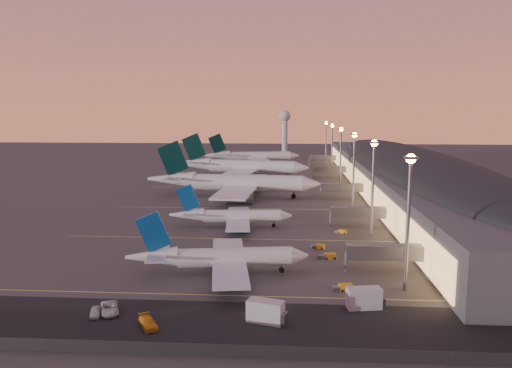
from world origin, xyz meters
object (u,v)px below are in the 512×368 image
object	(u,v)px
baggage_tug_b	(328,256)
baggage_tug_c	(341,232)
catering_truck_a	(267,312)
service_van_b	(148,323)
airliner_narrow_south	(219,258)
radar_tower	(285,124)
catering_truck_b	(366,299)
service_van_c	(110,308)
airliner_narrow_north	(231,216)
airliner_wide_far	(251,156)
baggage_tug_d	(318,247)
airliner_wide_near	(233,183)
service_van_a	(95,312)
baggage_tug_a	(343,288)
airliner_wide_mid	(240,166)

from	to	relation	value
baggage_tug_b	baggage_tug_c	world-z (taller)	baggage_tug_b
catering_truck_a	service_van_b	bearing A→B (deg)	-154.22
airliner_narrow_south	service_van_b	bearing A→B (deg)	-114.59
radar_tower	baggage_tug_c	world-z (taller)	radar_tower
catering_truck_b	service_van_c	distance (m)	43.57
catering_truck_b	airliner_narrow_north	bearing A→B (deg)	108.23
airliner_narrow_south	catering_truck_a	world-z (taller)	airliner_narrow_south
service_van_c	baggage_tug_b	bearing A→B (deg)	17.53
airliner_wide_far	radar_tower	bearing A→B (deg)	68.39
airliner_narrow_south	catering_truck_b	size ratio (longest dim) A/B	5.63
catering_truck_a	baggage_tug_d	world-z (taller)	catering_truck_a
baggage_tug_d	service_van_c	xyz separation A→B (m)	(-37.24, -41.51, 0.36)
service_van_b	airliner_wide_far	bearing A→B (deg)	58.88
catering_truck_a	service_van_c	world-z (taller)	catering_truck_a
airliner_wide_near	service_van_a	distance (m)	112.84
airliner_wide_far	catering_truck_b	size ratio (longest dim) A/B	8.80
airliner_wide_near	catering_truck_b	distance (m)	111.62
radar_tower	baggage_tug_a	distance (m)	301.97
baggage_tug_b	baggage_tug_c	xyz separation A→B (m)	(5.35, 23.71, -0.10)
airliner_wide_far	catering_truck_a	world-z (taller)	airliner_wide_far
airliner_wide_near	baggage_tug_a	bearing A→B (deg)	-67.58
airliner_wide_mid	service_van_b	xyz separation A→B (m)	(2.34, -169.42, -4.85)
catering_truck_b	service_van_a	world-z (taller)	catering_truck_b
airliner_wide_near	service_van_c	size ratio (longest dim) A/B	11.44
baggage_tug_c	baggage_tug_d	xyz separation A→B (m)	(-7.02, -15.50, 0.02)
baggage_tug_d	baggage_tug_c	bearing A→B (deg)	94.06
radar_tower	baggage_tug_c	distance (m)	258.67
airliner_narrow_south	airliner_wide_mid	distance (m)	143.91
radar_tower	service_van_c	bearing A→B (deg)	-94.72
baggage_tug_a	service_van_c	size ratio (longest dim) A/B	0.69
airliner_wide_mid	airliner_wide_near	bearing A→B (deg)	-78.50
radar_tower	baggage_tug_d	world-z (taller)	radar_tower
service_van_b	service_van_c	xyz separation A→B (m)	(-7.99, 5.00, 0.06)
airliner_wide_near	catering_truck_a	world-z (taller)	airliner_wide_near
airliner_wide_mid	baggage_tug_b	xyz separation A→B (m)	(33.26, -131.12, -5.07)
radar_tower	baggage_tug_b	world-z (taller)	radar_tower
airliner_wide_near	airliner_wide_mid	distance (m)	53.59
baggage_tug_c	service_van_b	bearing A→B (deg)	-95.44
airliner_wide_far	baggage_tug_b	xyz separation A→B (m)	(32.27, -190.55, -4.35)
service_van_b	service_van_a	bearing A→B (deg)	128.56
service_van_c	airliner_wide_mid	bearing A→B (deg)	65.00
airliner_narrow_north	baggage_tug_b	bearing A→B (deg)	-53.43
airliner_wide_far	baggage_tug_a	bearing A→B (deg)	-90.44
airliner_narrow_north	airliner_wide_mid	distance (m)	103.02
airliner_wide_mid	service_van_c	distance (m)	164.58
airliner_wide_mid	baggage_tug_c	xyz separation A→B (m)	(38.61, -107.41, -5.17)
airliner_wide_mid	baggage_tug_a	distance (m)	155.15
airliner_wide_far	service_van_b	size ratio (longest dim) A/B	11.22
service_van_b	baggage_tug_d	bearing A→B (deg)	26.38
baggage_tug_b	baggage_tug_d	distance (m)	8.38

